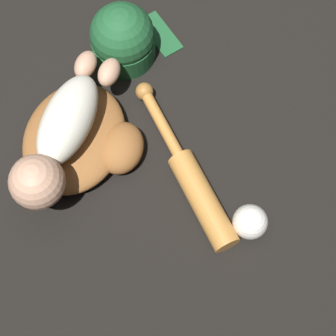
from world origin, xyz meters
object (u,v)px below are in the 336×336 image
at_px(baseball_glove, 83,139).
at_px(baseball_bat, 193,181).
at_px(baseball_cap, 123,38).
at_px(baby_figure, 60,137).
at_px(baseball, 250,222).

distance_m(baseball_glove, baseball_bat, 0.27).
xyz_separation_m(baseball_glove, baseball_cap, (-0.25, 0.11, 0.02)).
bearing_deg(baseball_bat, baseball_cap, -161.24).
height_order(baseball_glove, baseball_cap, baseball_cap).
bearing_deg(baseball_bat, baby_figure, -107.98).
bearing_deg(baseball_glove, baseball_bat, 62.51).
bearing_deg(baseball, baby_figure, -117.31).
bearing_deg(baby_figure, baseball_bat, 72.02).
bearing_deg(baseball, baseball_glove, -123.83).
bearing_deg(baseball_bat, baseball_glove, -117.49).
relative_size(baby_figure, baseball_bat, 0.91).
height_order(baseball_bat, baseball, baseball).
distance_m(baby_figure, baseball, 0.44).
distance_m(baseball_bat, baseball_cap, 0.39).
relative_size(baby_figure, baseball, 5.06).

